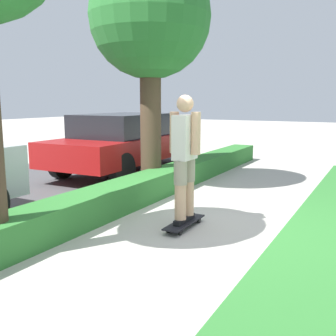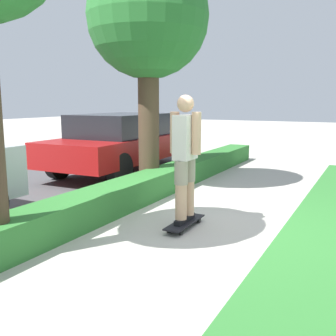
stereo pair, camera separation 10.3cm
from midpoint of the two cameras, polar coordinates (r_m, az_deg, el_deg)
The scene contains 7 objects.
ground_plane at distance 5.81m, azimuth 5.35°, elevation -8.11°, with size 60.00×60.00×0.00m, color #ADA89E.
street_asphalt at distance 8.30m, azimuth -22.56°, elevation -3.35°, with size 13.07×5.00×0.01m.
hedge_row at distance 6.50m, azimuth -7.80°, elevation -4.19°, with size 13.07×0.60×0.45m.
skateboard at distance 5.62m, azimuth 1.90°, elevation -7.93°, with size 0.89×0.24×0.09m.
skater_person at distance 5.40m, azimuth 1.96°, elevation 1.82°, with size 0.51×0.45×1.76m.
tree_mid at distance 8.02m, azimuth -3.33°, elevation 20.61°, with size 2.35×2.35×4.54m.
parked_car_middle at distance 9.90m, azimuth -6.71°, elevation 3.88°, with size 4.78×1.96×1.46m.
Camera 2 is at (-5.15, -2.04, 1.78)m, focal length 42.00 mm.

